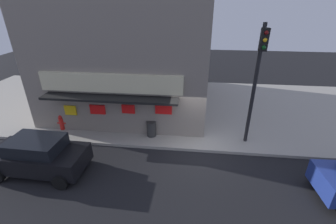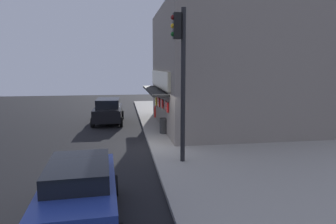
% 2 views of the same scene
% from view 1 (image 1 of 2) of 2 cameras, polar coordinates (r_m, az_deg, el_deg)
% --- Properties ---
extents(ground_plane, '(53.67, 53.67, 0.00)m').
position_cam_1_polar(ground_plane, '(11.92, 6.31, -9.73)').
color(ground_plane, black).
extents(sidewalk, '(35.78, 10.63, 0.16)m').
position_cam_1_polar(sidewalk, '(16.51, 6.56, 1.30)').
color(sidewalk, '#A39E93').
rests_on(sidewalk, ground_plane).
extents(corner_building, '(9.83, 10.78, 7.24)m').
position_cam_1_polar(corner_building, '(16.65, -8.53, 14.81)').
color(corner_building, gray).
rests_on(corner_building, sidewalk).
extents(traffic_light, '(0.32, 0.58, 5.92)m').
position_cam_1_polar(traffic_light, '(11.50, 21.17, 9.03)').
color(traffic_light, black).
rests_on(traffic_light, sidewalk).
extents(fire_hydrant, '(0.50, 0.26, 0.89)m').
position_cam_1_polar(fire_hydrant, '(14.60, -24.77, -2.35)').
color(fire_hydrant, red).
rests_on(fire_hydrant, sidewalk).
extents(trash_can, '(0.52, 0.52, 0.85)m').
position_cam_1_polar(trash_can, '(12.68, -4.11, -4.12)').
color(trash_can, '#2D2D2D').
rests_on(trash_can, sidewalk).
extents(pedestrian, '(0.59, 0.60, 1.74)m').
position_cam_1_polar(pedestrian, '(13.92, -12.99, 0.64)').
color(pedestrian, black).
rests_on(pedestrian, sidewalk).
extents(potted_plant_by_doorway, '(0.54, 0.54, 0.81)m').
position_cam_1_polar(potted_plant_by_doorway, '(14.76, -16.41, -0.55)').
color(potted_plant_by_doorway, '#59595B').
rests_on(potted_plant_by_doorway, sidewalk).
extents(potted_plant_by_window, '(0.80, 0.80, 1.10)m').
position_cam_1_polar(potted_plant_by_window, '(15.64, -24.38, 0.39)').
color(potted_plant_by_window, '#59595B').
rests_on(potted_plant_by_window, sidewalk).
extents(parked_car_black, '(4.10, 2.11, 1.67)m').
position_cam_1_polar(parked_car_black, '(11.63, -29.25, -9.27)').
color(parked_car_black, black).
rests_on(parked_car_black, ground_plane).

